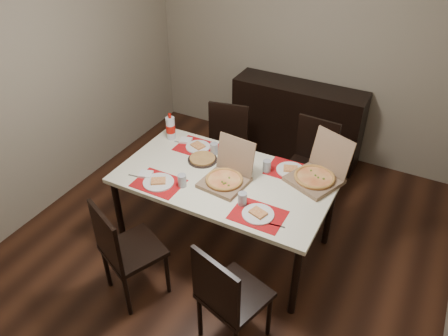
{
  "coord_description": "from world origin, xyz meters",
  "views": [
    {
      "loc": [
        1.35,
        -2.58,
        2.95
      ],
      "look_at": [
        -0.04,
        0.04,
        0.85
      ],
      "focal_mm": 35.0,
      "sensor_mm": 36.0,
      "label": 1
    }
  ],
  "objects_px": {
    "dip_bowl": "(246,170)",
    "soda_bottle": "(171,128)",
    "chair_near_left": "(124,249)",
    "chair_far_right": "(311,161)",
    "chair_near_right": "(228,295)",
    "sideboard": "(297,121)",
    "dining_table": "(224,184)",
    "chair_far_left": "(225,145)",
    "pizza_box_center": "(226,177)"
  },
  "relations": [
    {
      "from": "chair_far_right",
      "to": "pizza_box_center",
      "type": "height_order",
      "value": "pizza_box_center"
    },
    {
      "from": "chair_near_right",
      "to": "dip_bowl",
      "type": "bearing_deg",
      "value": 109.56
    },
    {
      "from": "chair_near_left",
      "to": "soda_bottle",
      "type": "height_order",
      "value": "soda_bottle"
    },
    {
      "from": "soda_bottle",
      "to": "chair_far_left",
      "type": "bearing_deg",
      "value": 53.69
    },
    {
      "from": "chair_near_left",
      "to": "sideboard",
      "type": "bearing_deg",
      "value": 80.4
    },
    {
      "from": "dip_bowl",
      "to": "chair_near_left",
      "type": "bearing_deg",
      "value": -116.57
    },
    {
      "from": "dip_bowl",
      "to": "soda_bottle",
      "type": "xyz_separation_m",
      "value": [
        -0.88,
        0.16,
        0.1
      ]
    },
    {
      "from": "chair_near_left",
      "to": "chair_far_right",
      "type": "bearing_deg",
      "value": 64.08
    },
    {
      "from": "chair_far_right",
      "to": "dip_bowl",
      "type": "relative_size",
      "value": 8.27
    },
    {
      "from": "dining_table",
      "to": "soda_bottle",
      "type": "bearing_deg",
      "value": 156.33
    },
    {
      "from": "dining_table",
      "to": "chair_far_left",
      "type": "relative_size",
      "value": 1.94
    },
    {
      "from": "pizza_box_center",
      "to": "dip_bowl",
      "type": "height_order",
      "value": "pizza_box_center"
    },
    {
      "from": "chair_near_left",
      "to": "pizza_box_center",
      "type": "height_order",
      "value": "pizza_box_center"
    },
    {
      "from": "chair_far_left",
      "to": "chair_near_right",
      "type": "bearing_deg",
      "value": -61.69
    },
    {
      "from": "dining_table",
      "to": "dip_bowl",
      "type": "relative_size",
      "value": 16.0
    },
    {
      "from": "chair_near_right",
      "to": "pizza_box_center",
      "type": "relative_size",
      "value": 2.23
    },
    {
      "from": "sideboard",
      "to": "chair_far_right",
      "type": "distance_m",
      "value": 0.92
    },
    {
      "from": "sideboard",
      "to": "chair_near_right",
      "type": "height_order",
      "value": "chair_near_right"
    },
    {
      "from": "dip_bowl",
      "to": "chair_near_right",
      "type": "bearing_deg",
      "value": -70.44
    },
    {
      "from": "pizza_box_center",
      "to": "chair_near_right",
      "type": "bearing_deg",
      "value": -61.72
    },
    {
      "from": "chair_far_right",
      "to": "soda_bottle",
      "type": "relative_size",
      "value": 3.49
    },
    {
      "from": "pizza_box_center",
      "to": "sideboard",
      "type": "bearing_deg",
      "value": 90.13
    },
    {
      "from": "chair_far_left",
      "to": "soda_bottle",
      "type": "height_order",
      "value": "soda_bottle"
    },
    {
      "from": "sideboard",
      "to": "dip_bowl",
      "type": "distance_m",
      "value": 1.6
    },
    {
      "from": "chair_far_right",
      "to": "soda_bottle",
      "type": "height_order",
      "value": "soda_bottle"
    },
    {
      "from": "dining_table",
      "to": "pizza_box_center",
      "type": "height_order",
      "value": "pizza_box_center"
    },
    {
      "from": "dip_bowl",
      "to": "soda_bottle",
      "type": "distance_m",
      "value": 0.9
    },
    {
      "from": "chair_far_left",
      "to": "dip_bowl",
      "type": "distance_m",
      "value": 0.86
    },
    {
      "from": "chair_near_right",
      "to": "chair_near_left",
      "type": "bearing_deg",
      "value": 178.99
    },
    {
      "from": "chair_near_left",
      "to": "dip_bowl",
      "type": "height_order",
      "value": "chair_near_left"
    },
    {
      "from": "sideboard",
      "to": "dining_table",
      "type": "bearing_deg",
      "value": -91.41
    },
    {
      "from": "chair_far_left",
      "to": "dip_bowl",
      "type": "bearing_deg",
      "value": -49.59
    },
    {
      "from": "sideboard",
      "to": "pizza_box_center",
      "type": "height_order",
      "value": "pizza_box_center"
    },
    {
      "from": "chair_near_left",
      "to": "chair_far_right",
      "type": "relative_size",
      "value": 1.0
    },
    {
      "from": "chair_near_left",
      "to": "pizza_box_center",
      "type": "distance_m",
      "value": 1.0
    },
    {
      "from": "dining_table",
      "to": "chair_far_right",
      "type": "height_order",
      "value": "chair_far_right"
    },
    {
      "from": "dining_table",
      "to": "chair_far_right",
      "type": "relative_size",
      "value": 1.94
    },
    {
      "from": "chair_near_right",
      "to": "soda_bottle",
      "type": "distance_m",
      "value": 1.8
    },
    {
      "from": "chair_far_right",
      "to": "dip_bowl",
      "type": "xyz_separation_m",
      "value": [
        -0.35,
        -0.76,
        0.25
      ]
    },
    {
      "from": "chair_near_right",
      "to": "chair_far_right",
      "type": "relative_size",
      "value": 1.0
    },
    {
      "from": "chair_far_left",
      "to": "soda_bottle",
      "type": "xyz_separation_m",
      "value": [
        -0.34,
        -0.47,
        0.35
      ]
    },
    {
      "from": "sideboard",
      "to": "pizza_box_center",
      "type": "relative_size",
      "value": 3.6
    },
    {
      "from": "dining_table",
      "to": "chair_near_left",
      "type": "xyz_separation_m",
      "value": [
        -0.4,
        -0.89,
        -0.17
      ]
    },
    {
      "from": "chair_near_right",
      "to": "soda_bottle",
      "type": "xyz_separation_m",
      "value": [
        -1.26,
        1.23,
        0.35
      ]
    },
    {
      "from": "dining_table",
      "to": "chair_far_left",
      "type": "height_order",
      "value": "chair_far_left"
    },
    {
      "from": "chair_near_right",
      "to": "soda_bottle",
      "type": "height_order",
      "value": "soda_bottle"
    },
    {
      "from": "chair_near_right",
      "to": "pizza_box_center",
      "type": "bearing_deg",
      "value": 118.28
    },
    {
      "from": "dining_table",
      "to": "chair_near_right",
      "type": "distance_m",
      "value": 1.05
    },
    {
      "from": "chair_near_left",
      "to": "soda_bottle",
      "type": "xyz_separation_m",
      "value": [
        -0.35,
        1.22,
        0.35
      ]
    },
    {
      "from": "soda_bottle",
      "to": "dip_bowl",
      "type": "bearing_deg",
      "value": -10.4
    }
  ]
}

